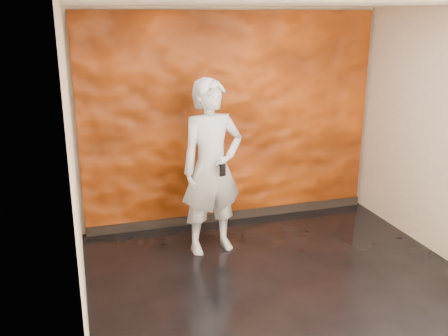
{
  "coord_description": "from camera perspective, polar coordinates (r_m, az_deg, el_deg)",
  "views": [
    {
      "loc": [
        -1.95,
        -4.15,
        2.7
      ],
      "look_at": [
        -0.49,
        0.68,
        1.15
      ],
      "focal_mm": 40.0,
      "sensor_mm": 36.0,
      "label": 1
    }
  ],
  "objects": [
    {
      "name": "man",
      "position": [
        5.72,
        -1.4,
        0.03
      ],
      "size": [
        0.81,
        0.59,
        2.04
      ],
      "primitive_type": "imported",
      "rotation": [
        0.0,
        0.0,
        0.15
      ],
      "color": "#9A9FA8",
      "rests_on": "ground"
    },
    {
      "name": "feature_wall",
      "position": [
        6.54,
        0.88,
        5.47
      ],
      "size": [
        3.9,
        0.06,
        2.75
      ],
      "primitive_type": "cube",
      "color": "#C74A0C",
      "rests_on": "ground"
    },
    {
      "name": "room",
      "position": [
        4.76,
        8.06,
        1.09
      ],
      "size": [
        4.02,
        4.02,
        2.81
      ],
      "color": "black",
      "rests_on": "ground"
    },
    {
      "name": "baseboard",
      "position": [
        6.9,
        0.93,
        -5.4
      ],
      "size": [
        3.9,
        0.04,
        0.12
      ],
      "primitive_type": "cube",
      "color": "black",
      "rests_on": "ground"
    },
    {
      "name": "phone",
      "position": [
        5.47,
        -0.16,
        -0.25
      ],
      "size": [
        0.08,
        0.03,
        0.14
      ],
      "primitive_type": "cube",
      "rotation": [
        0.0,
        0.0,
        0.28
      ],
      "color": "black",
      "rests_on": "man"
    }
  ]
}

